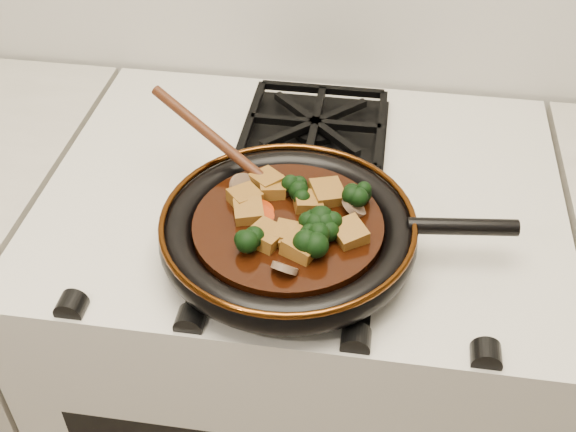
# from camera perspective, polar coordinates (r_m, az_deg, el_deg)

# --- Properties ---
(stove) EXTENTS (0.76, 0.60, 0.90)m
(stove) POSITION_cam_1_polar(r_m,az_deg,el_deg) (1.40, 0.96, -12.28)
(stove) COLOR beige
(stove) RESTS_ON ground
(burner_grate_front) EXTENTS (0.23, 0.23, 0.03)m
(burner_grate_front) POSITION_cam_1_polar(r_m,az_deg,el_deg) (0.96, 0.11, -2.34)
(burner_grate_front) COLOR black
(burner_grate_front) RESTS_ON stove
(burner_grate_back) EXTENTS (0.23, 0.23, 0.03)m
(burner_grate_back) POSITION_cam_1_polar(r_m,az_deg,el_deg) (1.17, 2.16, 7.01)
(burner_grate_back) COLOR black
(burner_grate_back) RESTS_ON stove
(skillet) EXTENTS (0.46, 0.33, 0.05)m
(skillet) POSITION_cam_1_polar(r_m,az_deg,el_deg) (0.93, 0.13, -1.21)
(skillet) COLOR black
(skillet) RESTS_ON burner_grate_front
(braising_sauce) EXTENTS (0.25, 0.25, 0.02)m
(braising_sauce) POSITION_cam_1_polar(r_m,az_deg,el_deg) (0.93, -0.00, -0.97)
(braising_sauce) COLOR black
(braising_sauce) RESTS_ON skillet
(tofu_cube_0) EXTENTS (0.05, 0.05, 0.03)m
(tofu_cube_0) POSITION_cam_1_polar(r_m,az_deg,el_deg) (0.97, -1.65, 2.69)
(tofu_cube_0) COLOR brown
(tofu_cube_0) RESTS_ON braising_sauce
(tofu_cube_1) EXTENTS (0.04, 0.05, 0.02)m
(tofu_cube_1) POSITION_cam_1_polar(r_m,az_deg,el_deg) (0.96, -1.28, 2.21)
(tofu_cube_1) COLOR brown
(tofu_cube_1) RESTS_ON braising_sauce
(tofu_cube_2) EXTENTS (0.04, 0.04, 0.02)m
(tofu_cube_2) POSITION_cam_1_polar(r_m,az_deg,el_deg) (0.89, 0.07, -1.52)
(tofu_cube_2) COLOR brown
(tofu_cube_2) RESTS_ON braising_sauce
(tofu_cube_3) EXTENTS (0.05, 0.05, 0.02)m
(tofu_cube_3) POSITION_cam_1_polar(r_m,az_deg,el_deg) (0.93, -3.12, 0.29)
(tofu_cube_3) COLOR brown
(tofu_cube_3) RESTS_ON braising_sauce
(tofu_cube_4) EXTENTS (0.06, 0.06, 0.03)m
(tofu_cube_4) POSITION_cam_1_polar(r_m,az_deg,el_deg) (0.95, 3.09, 1.75)
(tofu_cube_4) COLOR brown
(tofu_cube_4) RESTS_ON braising_sauce
(tofu_cube_5) EXTENTS (0.05, 0.05, 0.03)m
(tofu_cube_5) POSITION_cam_1_polar(r_m,az_deg,el_deg) (0.89, -1.72, -1.62)
(tofu_cube_5) COLOR brown
(tofu_cube_5) RESTS_ON braising_sauce
(tofu_cube_6) EXTENTS (0.04, 0.04, 0.02)m
(tofu_cube_6) POSITION_cam_1_polar(r_m,az_deg,el_deg) (0.89, 0.61, -1.89)
(tofu_cube_6) COLOR brown
(tofu_cube_6) RESTS_ON braising_sauce
(tofu_cube_7) EXTENTS (0.05, 0.05, 0.02)m
(tofu_cube_7) POSITION_cam_1_polar(r_m,az_deg,el_deg) (0.95, -3.43, 1.45)
(tofu_cube_7) COLOR brown
(tofu_cube_7) RESTS_ON braising_sauce
(tofu_cube_8) EXTENTS (0.05, 0.06, 0.03)m
(tofu_cube_8) POSITION_cam_1_polar(r_m,az_deg,el_deg) (0.90, 4.88, -1.40)
(tofu_cube_8) COLOR brown
(tofu_cube_8) RESTS_ON braising_sauce
(tofu_cube_9) EXTENTS (0.06, 0.05, 0.03)m
(tofu_cube_9) POSITION_cam_1_polar(r_m,az_deg,el_deg) (0.88, 1.14, -2.44)
(tofu_cube_9) COLOR brown
(tofu_cube_9) RESTS_ON braising_sauce
(tofu_cube_10) EXTENTS (0.04, 0.04, 0.03)m
(tofu_cube_10) POSITION_cam_1_polar(r_m,az_deg,el_deg) (0.94, 1.58, 1.09)
(tofu_cube_10) COLOR brown
(tofu_cube_10) RESTS_ON braising_sauce
(broccoli_floret_0) EXTENTS (0.08, 0.07, 0.07)m
(broccoli_floret_0) POSITION_cam_1_polar(r_m,az_deg,el_deg) (0.88, 2.12, -2.12)
(broccoli_floret_0) COLOR black
(broccoli_floret_0) RESTS_ON braising_sauce
(broccoli_floret_1) EXTENTS (0.08, 0.09, 0.07)m
(broccoli_floret_1) POSITION_cam_1_polar(r_m,az_deg,el_deg) (0.88, -2.84, -2.11)
(broccoli_floret_1) COLOR black
(broccoli_floret_1) RESTS_ON braising_sauce
(broccoli_floret_2) EXTENTS (0.08, 0.08, 0.06)m
(broccoli_floret_2) POSITION_cam_1_polar(r_m,az_deg,el_deg) (0.95, 0.60, 1.82)
(broccoli_floret_2) COLOR black
(broccoli_floret_2) RESTS_ON braising_sauce
(broccoli_floret_3) EXTENTS (0.07, 0.07, 0.06)m
(broccoli_floret_3) POSITION_cam_1_polar(r_m,az_deg,el_deg) (0.94, 5.62, 1.28)
(broccoli_floret_3) COLOR black
(broccoli_floret_3) RESTS_ON braising_sauce
(broccoli_floret_4) EXTENTS (0.07, 0.07, 0.07)m
(broccoli_floret_4) POSITION_cam_1_polar(r_m,az_deg,el_deg) (0.90, 2.68, -0.77)
(broccoli_floret_4) COLOR black
(broccoli_floret_4) RESTS_ON braising_sauce
(broccoli_floret_5) EXTENTS (0.07, 0.08, 0.06)m
(broccoli_floret_5) POSITION_cam_1_polar(r_m,az_deg,el_deg) (0.91, 1.98, -0.60)
(broccoli_floret_5) COLOR black
(broccoli_floret_5) RESTS_ON braising_sauce
(carrot_coin_0) EXTENTS (0.03, 0.03, 0.02)m
(carrot_coin_0) POSITION_cam_1_polar(r_m,az_deg,el_deg) (0.93, -2.00, 0.01)
(carrot_coin_0) COLOR #A12704
(carrot_coin_0) RESTS_ON braising_sauce
(carrot_coin_1) EXTENTS (0.03, 0.03, 0.02)m
(carrot_coin_1) POSITION_cam_1_polar(r_m,az_deg,el_deg) (0.89, 1.94, -2.04)
(carrot_coin_1) COLOR #A12704
(carrot_coin_1) RESTS_ON braising_sauce
(carrot_coin_2) EXTENTS (0.03, 0.03, 0.01)m
(carrot_coin_2) POSITION_cam_1_polar(r_m,az_deg,el_deg) (0.97, -0.56, 2.24)
(carrot_coin_2) COLOR #A12704
(carrot_coin_2) RESTS_ON braising_sauce
(carrot_coin_3) EXTENTS (0.03, 0.03, 0.02)m
(carrot_coin_3) POSITION_cam_1_polar(r_m,az_deg,el_deg) (0.93, -2.07, 0.50)
(carrot_coin_3) COLOR #A12704
(carrot_coin_3) RESTS_ON braising_sauce
(mushroom_slice_0) EXTENTS (0.04, 0.05, 0.03)m
(mushroom_slice_0) POSITION_cam_1_polar(r_m,az_deg,el_deg) (0.97, -3.63, 2.34)
(mushroom_slice_0) COLOR brown
(mushroom_slice_0) RESTS_ON braising_sauce
(mushroom_slice_1) EXTENTS (0.04, 0.04, 0.03)m
(mushroom_slice_1) POSITION_cam_1_polar(r_m,az_deg,el_deg) (0.94, 5.25, 0.76)
(mushroom_slice_1) COLOR brown
(mushroom_slice_1) RESTS_ON braising_sauce
(mushroom_slice_2) EXTENTS (0.04, 0.04, 0.03)m
(mushroom_slice_2) POSITION_cam_1_polar(r_m,az_deg,el_deg) (0.85, -0.28, -4.14)
(mushroom_slice_2) COLOR brown
(mushroom_slice_2) RESTS_ON braising_sauce
(wooden_spoon) EXTENTS (0.14, 0.09, 0.22)m
(wooden_spoon) POSITION_cam_1_polar(r_m,az_deg,el_deg) (0.99, -3.88, 4.53)
(wooden_spoon) COLOR #441F0E
(wooden_spoon) RESTS_ON braising_sauce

